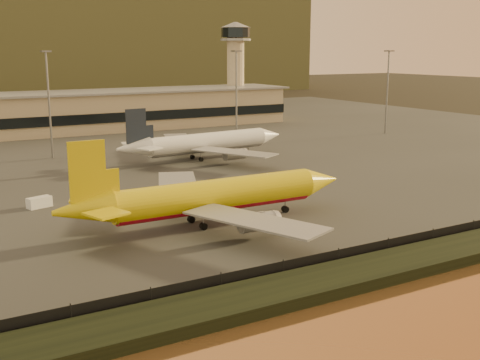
% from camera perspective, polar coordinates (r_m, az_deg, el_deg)
% --- Properties ---
extents(ground, '(900.00, 900.00, 0.00)m').
position_cam_1_polar(ground, '(82.85, 2.47, -5.88)').
color(ground, black).
rests_on(ground, ground).
extents(embankment, '(320.00, 7.00, 1.40)m').
position_cam_1_polar(embankment, '(69.75, 10.11, -9.01)').
color(embankment, black).
rests_on(embankment, ground).
extents(tarmac, '(320.00, 220.00, 0.20)m').
position_cam_1_polar(tarmac, '(168.74, -15.18, 3.07)').
color(tarmac, '#2D2D2D').
rests_on(tarmac, ground).
extents(perimeter_fence, '(300.00, 0.05, 2.20)m').
position_cam_1_polar(perimeter_fence, '(72.43, 8.07, -7.62)').
color(perimeter_fence, black).
rests_on(perimeter_fence, tarmac).
extents(terminal_building, '(202.00, 25.00, 12.60)m').
position_cam_1_polar(terminal_building, '(194.82, -21.80, 5.63)').
color(terminal_building, tan).
rests_on(terminal_building, tarmac).
extents(control_tower, '(11.20, 11.20, 35.50)m').
position_cam_1_polar(control_tower, '(227.14, -0.42, 11.22)').
color(control_tower, tan).
rests_on(control_tower, tarmac).
extents(apron_light_masts, '(152.20, 12.20, 25.40)m').
position_cam_1_polar(apron_light_masts, '(152.86, -8.02, 8.36)').
color(apron_light_masts, slate).
rests_on(apron_light_masts, tarmac).
extents(dhl_cargo_jet, '(46.61, 45.84, 13.97)m').
position_cam_1_polar(dhl_cargo_jet, '(89.49, -2.67, -1.60)').
color(dhl_cargo_jet, '#DCC10B').
rests_on(dhl_cargo_jet, tarmac).
extents(white_narrowbody_jet, '(45.35, 44.05, 13.02)m').
position_cam_1_polar(white_narrowbody_jet, '(143.22, -3.32, 3.52)').
color(white_narrowbody_jet, white).
rests_on(white_narrowbody_jet, tarmac).
extents(gse_vehicle_yellow, '(4.50, 2.59, 1.91)m').
position_cam_1_polar(gse_vehicle_yellow, '(109.71, -2.18, -0.72)').
color(gse_vehicle_yellow, '#DCC10B').
rests_on(gse_vehicle_yellow, tarmac).
extents(gse_vehicle_white, '(4.25, 2.82, 1.76)m').
position_cam_1_polar(gse_vehicle_white, '(104.84, -18.49, -2.02)').
color(gse_vehicle_white, white).
rests_on(gse_vehicle_white, tarmac).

